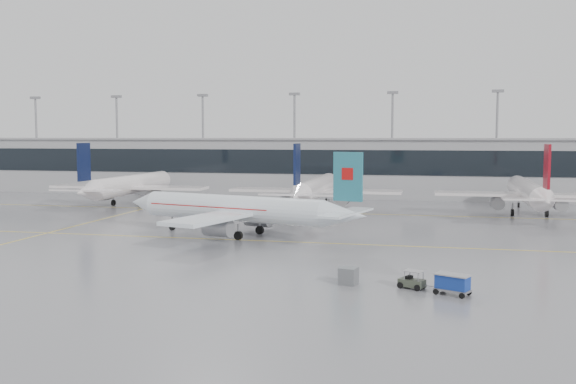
% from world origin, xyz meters
% --- Properties ---
extents(ground, '(320.00, 320.00, 0.00)m').
position_xyz_m(ground, '(0.00, 0.00, 0.00)').
color(ground, gray).
rests_on(ground, ground).
extents(taxi_line_main, '(120.00, 0.25, 0.01)m').
position_xyz_m(taxi_line_main, '(0.00, 0.00, 0.01)').
color(taxi_line_main, yellow).
rests_on(taxi_line_main, ground).
extents(taxi_line_north, '(120.00, 0.25, 0.01)m').
position_xyz_m(taxi_line_north, '(0.00, 30.00, 0.01)').
color(taxi_line_north, yellow).
rests_on(taxi_line_north, ground).
extents(taxi_line_cross, '(0.25, 60.00, 0.01)m').
position_xyz_m(taxi_line_cross, '(-30.00, 15.00, 0.01)').
color(taxi_line_cross, yellow).
rests_on(taxi_line_cross, ground).
extents(terminal, '(180.00, 15.00, 12.00)m').
position_xyz_m(terminal, '(0.00, 62.00, 6.00)').
color(terminal, '#959598').
rests_on(terminal, ground).
extents(terminal_glass, '(180.00, 0.20, 5.00)m').
position_xyz_m(terminal_glass, '(0.00, 54.45, 7.50)').
color(terminal_glass, black).
rests_on(terminal_glass, ground).
extents(terminal_roof, '(182.00, 16.00, 0.40)m').
position_xyz_m(terminal_roof, '(0.00, 62.00, 12.20)').
color(terminal_roof, gray).
rests_on(terminal_roof, ground).
extents(light_masts, '(156.40, 1.00, 22.60)m').
position_xyz_m(light_masts, '(0.00, 68.00, 13.34)').
color(light_masts, gray).
rests_on(light_masts, ground).
extents(air_canada_jet, '(34.82, 28.06, 10.96)m').
position_xyz_m(air_canada_jet, '(-4.09, 2.87, 3.46)').
color(air_canada_jet, white).
rests_on(air_canada_jet, ground).
extents(parked_jet_b, '(29.64, 36.96, 11.72)m').
position_xyz_m(parked_jet_b, '(-35.00, 33.69, 3.71)').
color(parked_jet_b, white).
rests_on(parked_jet_b, ground).
extents(parked_jet_c, '(29.64, 36.96, 11.72)m').
position_xyz_m(parked_jet_c, '(-0.00, 33.69, 3.71)').
color(parked_jet_c, white).
rests_on(parked_jet_c, ground).
extents(parked_jet_d, '(29.64, 36.96, 11.72)m').
position_xyz_m(parked_jet_d, '(35.00, 33.69, 3.71)').
color(parked_jet_d, white).
rests_on(parked_jet_d, ground).
extents(baggage_tug, '(3.17, 2.09, 1.54)m').
position_xyz_m(baggage_tug, '(18.09, -21.06, 0.54)').
color(baggage_tug, '#3D4436').
rests_on(baggage_tug, ground).
extents(baggage_cart, '(3.13, 2.53, 1.70)m').
position_xyz_m(baggage_cart, '(21.35, -22.58, 1.00)').
color(baggage_cart, gray).
rests_on(baggage_cart, ground).
extents(gse_unit, '(1.74, 1.66, 1.47)m').
position_xyz_m(gse_unit, '(12.68, -20.75, 0.74)').
color(gse_unit, slate).
rests_on(gse_unit, ground).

